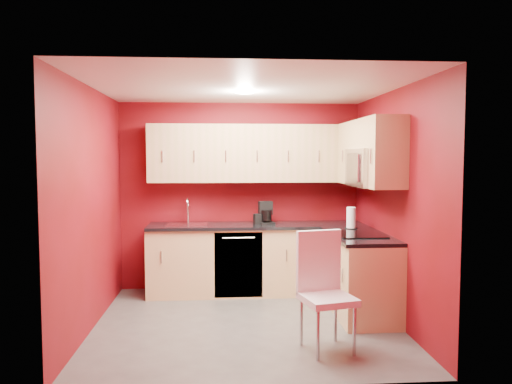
{
  "coord_description": "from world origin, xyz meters",
  "views": [
    {
      "loc": [
        -0.28,
        -5.22,
        1.78
      ],
      "look_at": [
        0.14,
        0.55,
        1.37
      ],
      "focal_mm": 35.0,
      "sensor_mm": 36.0,
      "label": 1
    }
  ],
  "objects": [
    {
      "name": "cooktop",
      "position": [
        1.28,
        0.2,
        0.92
      ],
      "size": [
        0.5,
        0.55,
        0.01
      ],
      "primitive_type": "cube",
      "color": "black",
      "rests_on": "countertop_right"
    },
    {
      "name": "wall_right",
      "position": [
        1.6,
        0.0,
        1.25
      ],
      "size": [
        0.0,
        3.0,
        3.0
      ],
      "primitive_type": "plane",
      "rotation": [
        1.57,
        0.0,
        -1.57
      ],
      "color": "maroon",
      "rests_on": "floor"
    },
    {
      "name": "countertop_back",
      "position": [
        0.2,
        1.19,
        0.89
      ],
      "size": [
        2.8,
        0.63,
        0.04
      ],
      "primitive_type": "cube",
      "color": "black",
      "rests_on": "base_cabinets_back"
    },
    {
      "name": "napkin_holder",
      "position": [
        0.22,
        1.18,
        0.98
      ],
      "size": [
        0.14,
        0.14,
        0.13
      ],
      "primitive_type": null,
      "rotation": [
        0.0,
        0.0,
        0.2
      ],
      "color": "black",
      "rests_on": "countertop_back"
    },
    {
      "name": "dishwasher_front",
      "position": [
        -0.05,
        0.91,
        0.43
      ],
      "size": [
        0.6,
        0.02,
        0.82
      ],
      "primitive_type": "cube",
      "color": "black",
      "rests_on": "base_cabinets_back"
    },
    {
      "name": "wall_left",
      "position": [
        -1.6,
        0.0,
        1.25
      ],
      "size": [
        0.0,
        3.0,
        3.0
      ],
      "primitive_type": "plane",
      "rotation": [
        1.57,
        0.0,
        1.57
      ],
      "color": "maroon",
      "rests_on": "floor"
    },
    {
      "name": "microwave",
      "position": [
        1.39,
        0.2,
        1.66
      ],
      "size": [
        0.42,
        0.76,
        0.42
      ],
      "color": "silver",
      "rests_on": "upper_cabinets_right"
    },
    {
      "name": "upper_cabinets_right",
      "position": [
        1.42,
        0.44,
        1.89
      ],
      "size": [
        0.35,
        1.55,
        0.75
      ],
      "color": "tan",
      "rests_on": "wall_right"
    },
    {
      "name": "floor",
      "position": [
        0.0,
        0.0,
        0.0
      ],
      "size": [
        3.2,
        3.2,
        0.0
      ],
      "primitive_type": "plane",
      "color": "#54524E",
      "rests_on": "ground"
    },
    {
      "name": "paper_towel",
      "position": [
        1.31,
        0.69,
        1.04
      ],
      "size": [
        0.2,
        0.2,
        0.26
      ],
      "primitive_type": null,
      "rotation": [
        0.0,
        0.0,
        0.4
      ],
      "color": "white",
      "rests_on": "countertop_right"
    },
    {
      "name": "wall_front",
      "position": [
        0.0,
        -1.5,
        1.25
      ],
      "size": [
        3.2,
        0.0,
        3.2
      ],
      "primitive_type": "plane",
      "rotation": [
        -1.57,
        0.0,
        0.0
      ],
      "color": "maroon",
      "rests_on": "floor"
    },
    {
      "name": "countertop_right",
      "position": [
        1.29,
        0.23,
        0.89
      ],
      "size": [
        0.63,
        1.27,
        0.04
      ],
      "primitive_type": "cube",
      "color": "black",
      "rests_on": "base_cabinets_right"
    },
    {
      "name": "sink",
      "position": [
        -0.7,
        1.2,
        0.94
      ],
      "size": [
        0.52,
        0.42,
        0.35
      ],
      "color": "silver",
      "rests_on": "countertop_back"
    },
    {
      "name": "base_cabinets_back",
      "position": [
        0.2,
        1.2,
        0.43
      ],
      "size": [
        2.8,
        0.6,
        0.87
      ],
      "primitive_type": "cube",
      "color": "tan",
      "rests_on": "floor"
    },
    {
      "name": "wall_back",
      "position": [
        0.0,
        1.5,
        1.25
      ],
      "size": [
        3.2,
        0.0,
        3.2
      ],
      "primitive_type": "plane",
      "rotation": [
        1.57,
        0.0,
        0.0
      ],
      "color": "maroon",
      "rests_on": "floor"
    },
    {
      "name": "upper_cabinets_back",
      "position": [
        0.2,
        1.32,
        1.83
      ],
      "size": [
        2.8,
        0.35,
        0.75
      ],
      "primitive_type": "cube",
      "color": "tan",
      "rests_on": "wall_back"
    },
    {
      "name": "dining_chair",
      "position": [
        0.7,
        -0.81,
        0.54
      ],
      "size": [
        0.53,
        0.55,
        1.09
      ],
      "primitive_type": null,
      "rotation": [
        0.0,
        0.0,
        0.23
      ],
      "color": "white",
      "rests_on": "floor"
    },
    {
      "name": "base_cabinets_right",
      "position": [
        1.3,
        0.25,
        0.43
      ],
      "size": [
        0.6,
        1.3,
        0.87
      ],
      "primitive_type": "cube",
      "color": "tan",
      "rests_on": "floor"
    },
    {
      "name": "downlight",
      "position": [
        0.0,
        0.3,
        2.48
      ],
      "size": [
        0.2,
        0.2,
        0.01
      ],
      "primitive_type": "cylinder",
      "color": "white",
      "rests_on": "ceiling"
    },
    {
      "name": "coffee_maker",
      "position": [
        0.33,
        1.16,
        1.06
      ],
      "size": [
        0.21,
        0.26,
        0.29
      ],
      "primitive_type": null,
      "rotation": [
        0.0,
        0.0,
        0.17
      ],
      "color": "black",
      "rests_on": "countertop_back"
    },
    {
      "name": "ceiling",
      "position": [
        0.0,
        0.0,
        2.5
      ],
      "size": [
        3.2,
        3.2,
        0.0
      ],
      "primitive_type": "plane",
      "rotation": [
        3.14,
        0.0,
        0.0
      ],
      "color": "white",
      "rests_on": "wall_back"
    }
  ]
}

